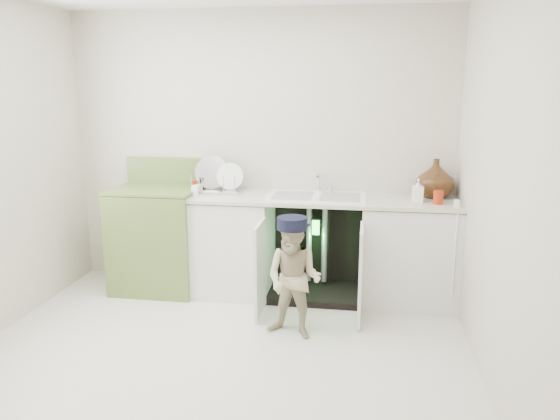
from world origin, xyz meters
name	(u,v)px	position (x,y,z in m)	size (l,w,h in m)	color
ground	(220,354)	(0.00, 0.00, 0.00)	(3.50, 3.50, 0.00)	#BBB7A5
room_shell	(216,179)	(0.00, 0.00, 1.25)	(6.00, 5.50, 1.26)	beige
counter_run	(319,244)	(0.58, 1.21, 0.48)	(2.44, 1.02, 1.23)	silver
avocado_stove	(158,237)	(-0.89, 1.18, 0.48)	(0.76, 0.65, 1.17)	olive
repair_worker	(294,277)	(0.47, 0.37, 0.46)	(0.51, 0.71, 0.91)	tan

